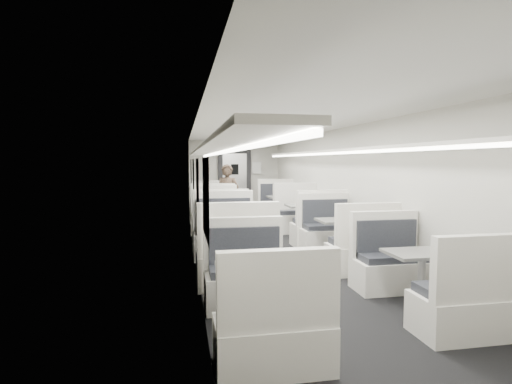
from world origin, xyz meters
name	(u,v)px	position (x,y,z in m)	size (l,w,h in m)	color
room	(275,189)	(0.00, 0.00, 1.20)	(3.24, 12.24, 2.64)	black
booth_left_a	(211,212)	(-1.00, 3.07, 0.39)	(1.08, 2.18, 1.17)	white
booth_left_b	(216,222)	(-1.00, 1.40, 0.40)	(1.09, 2.21, 1.18)	white
booth_left_c	(230,245)	(-1.00, -1.09, 0.40)	(1.09, 2.22, 1.19)	white
booth_left_d	(257,298)	(-1.00, -3.45, 0.35)	(0.97, 1.96, 1.05)	white
booth_right_a	(285,210)	(1.00, 3.07, 0.40)	(1.10, 2.24, 1.20)	white
booth_right_b	(307,221)	(1.00, 1.18, 0.39)	(1.07, 2.17, 1.16)	white
booth_right_c	(342,239)	(1.00, -0.84, 0.37)	(1.02, 2.06, 1.10)	white
booth_right_d	(421,280)	(1.00, -3.18, 0.35)	(0.96, 1.95, 1.04)	white
passenger	(227,198)	(-0.63, 2.51, 0.83)	(0.60, 0.39, 1.65)	black
window_a	(191,175)	(-1.49, 3.40, 1.35)	(0.02, 1.18, 0.84)	black
window_b	(194,179)	(-1.49, 1.20, 1.35)	(0.02, 1.18, 0.84)	black
window_c	(198,185)	(-1.49, -1.00, 1.35)	(0.02, 1.18, 0.84)	black
window_d	(206,198)	(-1.49, -3.20, 1.35)	(0.02, 1.18, 0.84)	black
luggage_rack_left	(210,150)	(-1.24, -0.30, 1.92)	(0.46, 10.40, 0.09)	white
luggage_rack_right	(345,151)	(1.24, -0.30, 1.92)	(0.46, 10.40, 0.09)	white
vestibule_door	(235,182)	(0.00, 5.93, 1.04)	(1.10, 0.13, 2.10)	black
exit_sign	(236,144)	(0.00, 5.44, 2.28)	(0.62, 0.12, 0.16)	black
wall_notice	(257,168)	(0.75, 5.92, 1.50)	(0.32, 0.02, 0.40)	silver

